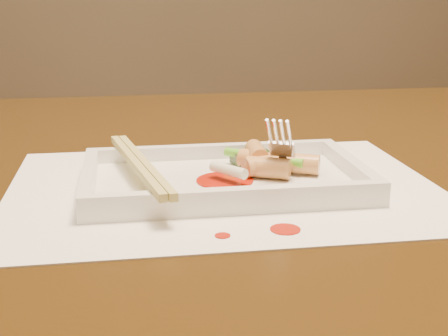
{
  "coord_description": "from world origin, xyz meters",
  "views": [
    {
      "loc": [
        -0.16,
        -0.63,
        0.93
      ],
      "look_at": [
        -0.08,
        -0.08,
        0.77
      ],
      "focal_mm": 50.0,
      "sensor_mm": 36.0,
      "label": 1
    }
  ],
  "objects": [
    {
      "name": "rice_cake_2",
      "position": [
        -0.04,
        -0.06,
        0.78
      ],
      "size": [
        0.02,
        0.04,
        0.02
      ],
      "primitive_type": "cylinder",
      "rotation": [
        1.57,
        0.0,
        3.1
      ],
      "color": "#DCB067",
      "rests_on": "plate_base"
    },
    {
      "name": "placemat",
      "position": [
        -0.08,
        -0.08,
        0.75
      ],
      "size": [
        0.4,
        0.3,
        0.0
      ],
      "primitive_type": "cube",
      "color": "white",
      "rests_on": "table"
    },
    {
      "name": "rice_cake_3",
      "position": [
        -0.04,
        -0.07,
        0.77
      ],
      "size": [
        0.05,
        0.04,
        0.02
      ],
      "primitive_type": "cylinder",
      "rotation": [
        1.57,
        0.0,
        0.84
      ],
      "color": "#DCB067",
      "rests_on": "plate_base"
    },
    {
      "name": "sauce_splatter_a",
      "position": [
        -0.05,
        -0.2,
        0.75
      ],
      "size": [
        0.02,
        0.02,
        0.0
      ],
      "primitive_type": "cylinder",
      "color": "#AC1405",
      "rests_on": "placemat"
    },
    {
      "name": "sauce_blob_0",
      "position": [
        -0.08,
        -0.09,
        0.76
      ],
      "size": [
        0.05,
        0.05,
        0.0
      ],
      "primitive_type": "cylinder",
      "color": "#AC1405",
      "rests_on": "plate_base"
    },
    {
      "name": "plate_rim_far",
      "position": [
        -0.08,
        -0.01,
        0.77
      ],
      "size": [
        0.26,
        0.01,
        0.01
      ],
      "primitive_type": "cube",
      "color": "white",
      "rests_on": "plate_base"
    },
    {
      "name": "scallion_green",
      "position": [
        -0.04,
        -0.06,
        0.77
      ],
      "size": [
        0.07,
        0.06,
        0.01
      ],
      "primitive_type": "cylinder",
      "rotation": [
        1.57,
        0.0,
        0.87
      ],
      "color": "#4AAD1C",
      "rests_on": "plate_base"
    },
    {
      "name": "rice_cake_1",
      "position": [
        -0.04,
        -0.09,
        0.77
      ],
      "size": [
        0.05,
        0.04,
        0.02
      ],
      "primitive_type": "cylinder",
      "rotation": [
        1.57,
        0.0,
        1.13
      ],
      "color": "#DCB067",
      "rests_on": "plate_base"
    },
    {
      "name": "rice_cake_4",
      "position": [
        -0.04,
        -0.08,
        0.77
      ],
      "size": [
        0.05,
        0.03,
        0.02
      ],
      "primitive_type": "cylinder",
      "rotation": [
        1.57,
        0.0,
        1.87
      ],
      "color": "#DCB067",
      "rests_on": "plate_base"
    },
    {
      "name": "veg_piece",
      "position": [
        -0.04,
        -0.04,
        0.77
      ],
      "size": [
        0.04,
        0.04,
        0.01
      ],
      "primitive_type": "cube",
      "rotation": [
        0.0,
        0.0,
        0.24
      ],
      "color": "black",
      "rests_on": "plate_base"
    },
    {
      "name": "sauce_splatter_b",
      "position": [
        -0.1,
        -0.2,
        0.75
      ],
      "size": [
        0.01,
        0.01,
        0.0
      ],
      "primitive_type": "cylinder",
      "color": "#AC1405",
      "rests_on": "placemat"
    },
    {
      "name": "plate_base",
      "position": [
        -0.08,
        -0.08,
        0.76
      ],
      "size": [
        0.26,
        0.16,
        0.01
      ],
      "primitive_type": "cube",
      "color": "white",
      "rests_on": "placemat"
    },
    {
      "name": "plate_rim_near",
      "position": [
        -0.08,
        -0.16,
        0.77
      ],
      "size": [
        0.26,
        0.01,
        0.01
      ],
      "primitive_type": "cube",
      "color": "white",
      "rests_on": "plate_base"
    },
    {
      "name": "scallion_white",
      "position": [
        -0.08,
        -0.1,
        0.77
      ],
      "size": [
        0.03,
        0.04,
        0.01
      ],
      "primitive_type": "cylinder",
      "rotation": [
        1.57,
        0.0,
        0.66
      ],
      "color": "#EAEACC",
      "rests_on": "plate_base"
    },
    {
      "name": "plate_rim_right",
      "position": [
        0.05,
        -0.08,
        0.77
      ],
      "size": [
        0.01,
        0.14,
        0.01
      ],
      "primitive_type": "cube",
      "color": "white",
      "rests_on": "plate_base"
    },
    {
      "name": "fork",
      "position": [
        -0.01,
        -0.07,
        0.83
      ],
      "size": [
        0.09,
        0.1,
        0.14
      ],
      "primitive_type": null,
      "color": "silver",
      "rests_on": "plate_base"
    },
    {
      "name": "plate_rim_left",
      "position": [
        -0.2,
        -0.08,
        0.77
      ],
      "size": [
        0.01,
        0.14,
        0.01
      ],
      "primitive_type": "cube",
      "color": "white",
      "rests_on": "plate_base"
    },
    {
      "name": "chopstick_b",
      "position": [
        -0.15,
        -0.08,
        0.78
      ],
      "size": [
        0.05,
        0.2,
        0.01
      ],
      "primitive_type": "cube",
      "rotation": [
        0.0,
        0.0,
        0.19
      ],
      "color": "tan",
      "rests_on": "plate_rim_near"
    },
    {
      "name": "chopstick_a",
      "position": [
        -0.16,
        -0.08,
        0.78
      ],
      "size": [
        0.05,
        0.2,
        0.01
      ],
      "primitive_type": "cube",
      "rotation": [
        0.0,
        0.0,
        0.19
      ],
      "color": "tan",
      "rests_on": "plate_rim_near"
    },
    {
      "name": "table",
      "position": [
        0.0,
        0.0,
        0.65
      ],
      "size": [
        1.4,
        0.9,
        0.75
      ],
      "color": "black",
      "rests_on": "ground"
    },
    {
      "name": "rice_cake_0",
      "position": [
        -0.0,
        -0.08,
        0.77
      ],
      "size": [
        0.04,
        0.03,
        0.02
      ],
      "primitive_type": "cylinder",
      "rotation": [
        1.57,
        0.0,
        1.16
      ],
      "color": "#DCB067",
      "rests_on": "plate_base"
    }
  ]
}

